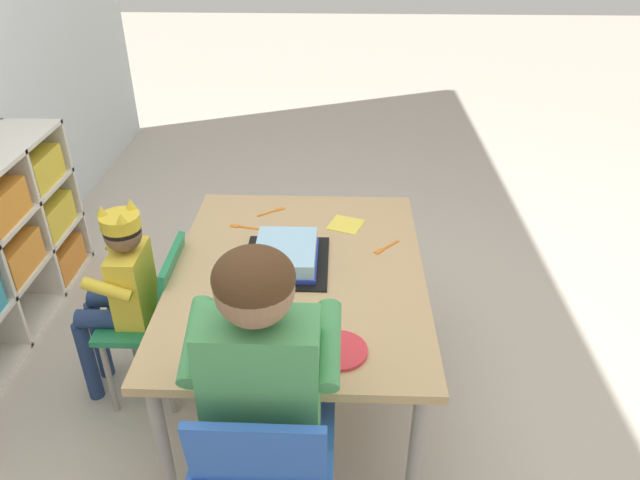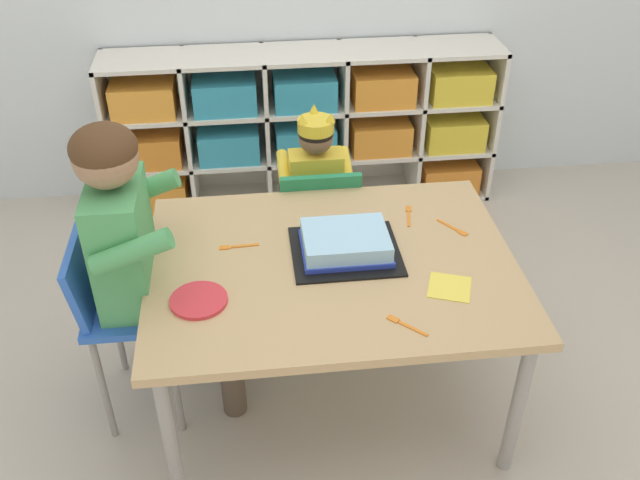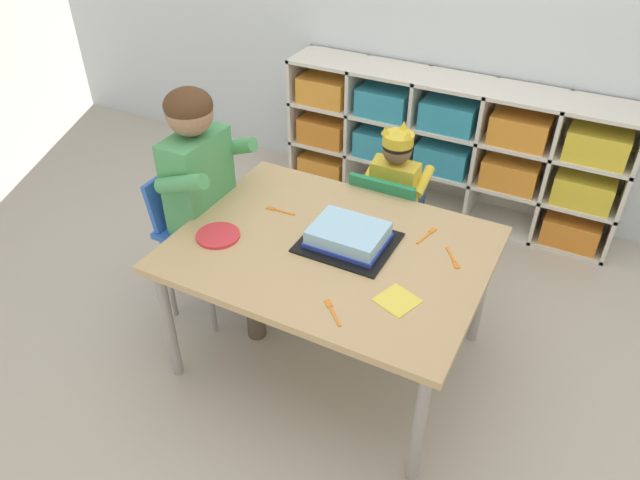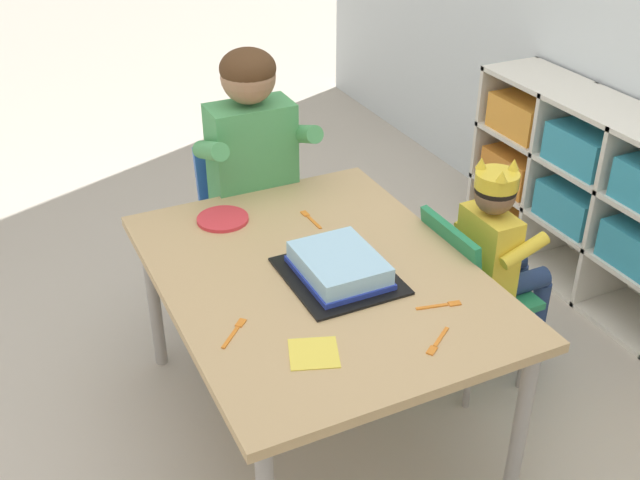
% 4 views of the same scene
% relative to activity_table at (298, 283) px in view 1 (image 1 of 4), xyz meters
% --- Properties ---
extents(ground, '(16.00, 16.00, 0.00)m').
position_rel_activity_table_xyz_m(ground, '(0.00, 0.00, -0.55)').
color(ground, '#BCB2A3').
extents(activity_table, '(1.18, 0.90, 0.60)m').
position_rel_activity_table_xyz_m(activity_table, '(0.00, 0.00, 0.00)').
color(activity_table, tan).
rests_on(activity_table, ground).
extents(classroom_chair_blue, '(0.33, 0.31, 0.66)m').
position_rel_activity_table_xyz_m(classroom_chair_blue, '(0.02, 0.55, -0.15)').
color(classroom_chair_blue, '#238451').
rests_on(classroom_chair_blue, ground).
extents(child_with_crown, '(0.30, 0.31, 0.84)m').
position_rel_activity_table_xyz_m(child_with_crown, '(0.02, 0.66, -0.02)').
color(child_with_crown, yellow).
rests_on(child_with_crown, ground).
extents(classroom_chair_adult_side, '(0.31, 0.38, 0.70)m').
position_rel_activity_table_xyz_m(classroom_chair_adult_side, '(-0.69, 0.05, -0.08)').
color(classroom_chair_adult_side, blue).
rests_on(classroom_chair_adult_side, ground).
extents(adult_helper_seated, '(0.44, 0.41, 1.09)m').
position_rel_activity_table_xyz_m(adult_helper_seated, '(-0.58, 0.05, 0.14)').
color(adult_helper_seated, '#4C9E5B').
rests_on(adult_helper_seated, ground).
extents(birthday_cake_on_tray, '(0.35, 0.31, 0.08)m').
position_rel_activity_table_xyz_m(birthday_cake_on_tray, '(0.05, 0.05, 0.08)').
color(birthday_cake_on_tray, black).
rests_on(birthday_cake_on_tray, activity_table).
extents(paper_plate_stack, '(0.17, 0.17, 0.01)m').
position_rel_activity_table_xyz_m(paper_plate_stack, '(-0.42, -0.15, 0.06)').
color(paper_plate_stack, '#DB333D').
rests_on(paper_plate_stack, activity_table).
extents(paper_napkin_square, '(0.16, 0.16, 0.00)m').
position_rel_activity_table_xyz_m(paper_napkin_square, '(0.34, -0.17, 0.05)').
color(paper_napkin_square, '#F4DB4C').
rests_on(paper_napkin_square, activity_table).
extents(fork_scattered_mid_table, '(0.10, 0.10, 0.00)m').
position_rel_activity_table_xyz_m(fork_scattered_mid_table, '(0.17, -0.32, 0.05)').
color(fork_scattered_mid_table, orange).
rests_on(fork_scattered_mid_table, activity_table).
extents(fork_near_child_seat, '(0.09, 0.11, 0.00)m').
position_rel_activity_table_xyz_m(fork_near_child_seat, '(0.44, 0.14, 0.05)').
color(fork_near_child_seat, orange).
rests_on(fork_near_child_seat, activity_table).
extents(fork_by_napkin, '(0.13, 0.02, 0.00)m').
position_rel_activity_table_xyz_m(fork_by_napkin, '(-0.30, 0.12, 0.05)').
color(fork_by_napkin, orange).
rests_on(fork_by_napkin, activity_table).
extents(fork_at_table_front_edge, '(0.04, 0.13, 0.00)m').
position_rel_activity_table_xyz_m(fork_at_table_front_edge, '(0.30, 0.24, 0.05)').
color(fork_at_table_front_edge, orange).
rests_on(fork_at_table_front_edge, activity_table).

